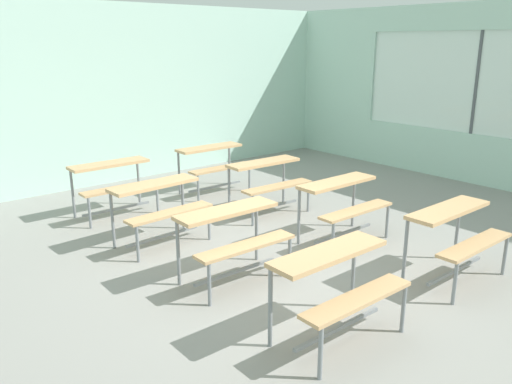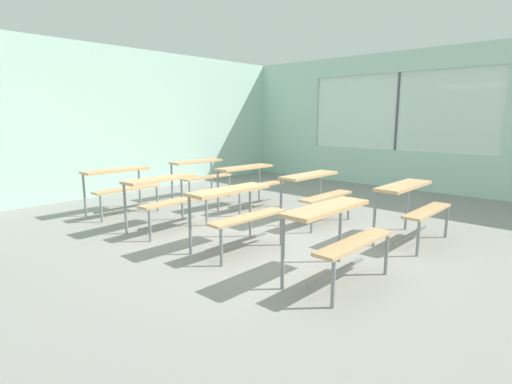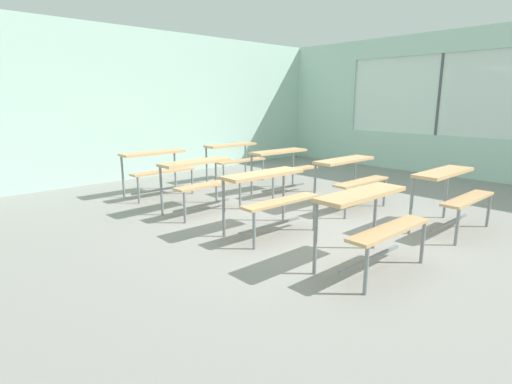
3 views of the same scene
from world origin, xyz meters
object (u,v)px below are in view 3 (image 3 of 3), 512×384
(desk_bench_r3c0, at_px, (157,163))
(desk_bench_r1c0, at_px, (269,188))
(desk_bench_r0c1, at_px, (451,186))
(desk_bench_r0c0, at_px, (371,212))
(desk_bench_r2c0, at_px, (200,174))
(desk_bench_r3c1, at_px, (234,153))
(desk_bench_r2c1, at_px, (283,161))
(desk_bench_r1c1, at_px, (350,171))

(desk_bench_r3c0, bearing_deg, desk_bench_r1c0, -89.49)
(desk_bench_r0c1, distance_m, desk_bench_r3c0, 4.51)
(desk_bench_r0c0, distance_m, desk_bench_r2c0, 2.76)
(desk_bench_r3c0, distance_m, desk_bench_r3c1, 1.74)
(desk_bench_r2c1, bearing_deg, desk_bench_r1c1, -87.50)
(desk_bench_r0c0, distance_m, desk_bench_r2c1, 3.28)
(desk_bench_r1c1, xyz_separation_m, desk_bench_r2c0, (-1.75, 1.35, 0.00))
(desk_bench_r0c0, relative_size, desk_bench_r1c0, 0.99)
(desk_bench_r2c0, xyz_separation_m, desk_bench_r3c0, (0.05, 1.36, 0.00))
(desk_bench_r2c0, bearing_deg, desk_bench_r3c0, 85.15)
(desk_bench_r2c1, bearing_deg, desk_bench_r2c0, -176.13)
(desk_bench_r0c1, relative_size, desk_bench_r2c0, 0.98)
(desk_bench_r1c0, height_order, desk_bench_r2c0, same)
(desk_bench_r1c0, height_order, desk_bench_r2c1, same)
(desk_bench_r1c1, distance_m, desk_bench_r2c0, 2.21)
(desk_bench_r3c1, bearing_deg, desk_bench_r2c1, -90.52)
(desk_bench_r0c1, bearing_deg, desk_bench_r3c0, 112.86)
(desk_bench_r1c1, height_order, desk_bench_r3c1, same)
(desk_bench_r1c0, distance_m, desk_bench_r3c0, 2.72)
(desk_bench_r0c0, height_order, desk_bench_r0c1, same)
(desk_bench_r0c0, height_order, desk_bench_r1c1, same)
(desk_bench_r0c1, height_order, desk_bench_r3c0, same)
(desk_bench_r1c1, relative_size, desk_bench_r3c1, 1.00)
(desk_bench_r0c0, xyz_separation_m, desk_bench_r2c1, (1.72, 2.79, 0.00))
(desk_bench_r1c1, bearing_deg, desk_bench_r0c1, -87.48)
(desk_bench_r1c0, relative_size, desk_bench_r3c1, 1.00)
(desk_bench_r2c0, bearing_deg, desk_bench_r3c1, 35.32)
(desk_bench_r0c1, height_order, desk_bench_r2c0, same)
(desk_bench_r0c1, relative_size, desk_bench_r3c0, 1.00)
(desk_bench_r0c0, bearing_deg, desk_bench_r3c1, 67.71)
(desk_bench_r1c0, height_order, desk_bench_r3c0, same)
(desk_bench_r0c1, relative_size, desk_bench_r1c1, 1.00)
(desk_bench_r3c0, bearing_deg, desk_bench_r2c0, -91.75)
(desk_bench_r1c0, bearing_deg, desk_bench_r2c0, 93.80)
(desk_bench_r2c0, bearing_deg, desk_bench_r1c1, -40.37)
(desk_bench_r1c1, bearing_deg, desk_bench_r2c0, 142.87)
(desk_bench_r1c0, distance_m, desk_bench_r2c1, 2.20)
(desk_bench_r2c0, height_order, desk_bench_r3c1, same)
(desk_bench_r0c1, xyz_separation_m, desk_bench_r2c0, (-1.80, 2.79, 0.00))
(desk_bench_r0c0, bearing_deg, desk_bench_r0c1, -0.54)
(desk_bench_r1c0, xyz_separation_m, desk_bench_r2c0, (-0.06, 1.36, 0.00))
(desk_bench_r3c0, bearing_deg, desk_bench_r0c0, -89.86)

